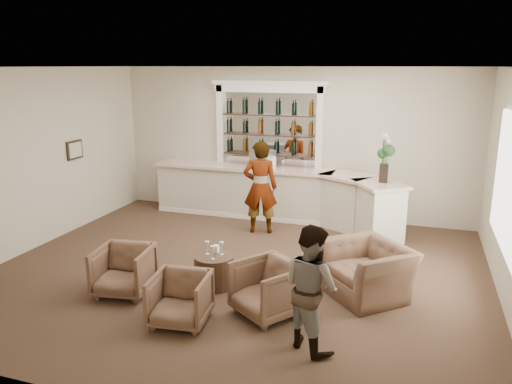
{
  "coord_description": "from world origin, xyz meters",
  "views": [
    {
      "loc": [
        2.7,
        -7.2,
        3.33
      ],
      "look_at": [
        0.03,
        0.9,
        1.15
      ],
      "focal_mm": 35.0,
      "sensor_mm": 36.0,
      "label": 1
    }
  ],
  "objects_px": {
    "sommelier": "(260,187)",
    "guest": "(311,287)",
    "armchair_center": "(180,299)",
    "cocktail_table": "(214,271)",
    "espresso_machine": "(263,159)",
    "bar_counter": "(277,195)",
    "armchair_far": "(367,270)",
    "armchair_left": "(124,270)",
    "armchair_right": "(268,289)",
    "flower_vase": "(385,155)"
  },
  "relations": [
    {
      "from": "sommelier",
      "to": "guest",
      "type": "height_order",
      "value": "sommelier"
    },
    {
      "from": "guest",
      "to": "armchair_center",
      "type": "xyz_separation_m",
      "value": [
        -1.74,
        0.03,
        -0.43
      ]
    },
    {
      "from": "cocktail_table",
      "to": "espresso_machine",
      "type": "xyz_separation_m",
      "value": [
        -0.36,
        3.62,
        1.09
      ]
    },
    {
      "from": "guest",
      "to": "espresso_machine",
      "type": "relative_size",
      "value": 3.41
    },
    {
      "from": "bar_counter",
      "to": "guest",
      "type": "xyz_separation_m",
      "value": [
        1.78,
        -4.83,
        0.2
      ]
    },
    {
      "from": "sommelier",
      "to": "espresso_machine",
      "type": "distance_m",
      "value": 1.03
    },
    {
      "from": "guest",
      "to": "armchair_far",
      "type": "xyz_separation_m",
      "value": [
        0.5,
        1.65,
        -0.39
      ]
    },
    {
      "from": "sommelier",
      "to": "armchair_left",
      "type": "relative_size",
      "value": 2.36
    },
    {
      "from": "armchair_right",
      "to": "espresso_machine",
      "type": "relative_size",
      "value": 1.82
    },
    {
      "from": "sommelier",
      "to": "armchair_far",
      "type": "xyz_separation_m",
      "value": [
        2.38,
        -2.26,
        -0.56
      ]
    },
    {
      "from": "armchair_right",
      "to": "flower_vase",
      "type": "height_order",
      "value": "flower_vase"
    },
    {
      "from": "armchair_left",
      "to": "armchair_far",
      "type": "xyz_separation_m",
      "value": [
        3.44,
        1.08,
        0.02
      ]
    },
    {
      "from": "bar_counter",
      "to": "armchair_center",
      "type": "bearing_deg",
      "value": -89.55
    },
    {
      "from": "cocktail_table",
      "to": "armchair_right",
      "type": "distance_m",
      "value": 1.21
    },
    {
      "from": "armchair_far",
      "to": "cocktail_table",
      "type": "bearing_deg",
      "value": -122.17
    },
    {
      "from": "sommelier",
      "to": "armchair_left",
      "type": "distance_m",
      "value": 3.56
    },
    {
      "from": "armchair_far",
      "to": "flower_vase",
      "type": "xyz_separation_m",
      "value": [
        -0.01,
        2.64,
        1.28
      ]
    },
    {
      "from": "cocktail_table",
      "to": "flower_vase",
      "type": "bearing_deg",
      "value": 53.81
    },
    {
      "from": "guest",
      "to": "armchair_far",
      "type": "distance_m",
      "value": 1.76
    },
    {
      "from": "flower_vase",
      "to": "armchair_far",
      "type": "bearing_deg",
      "value": -89.75
    },
    {
      "from": "bar_counter",
      "to": "armchair_left",
      "type": "distance_m",
      "value": 4.43
    },
    {
      "from": "sommelier",
      "to": "espresso_machine",
      "type": "relative_size",
      "value": 4.16
    },
    {
      "from": "bar_counter",
      "to": "armchair_far",
      "type": "bearing_deg",
      "value": -54.4
    },
    {
      "from": "armchair_right",
      "to": "cocktail_table",
      "type": "bearing_deg",
      "value": -175.03
    },
    {
      "from": "armchair_center",
      "to": "armchair_far",
      "type": "bearing_deg",
      "value": 29.06
    },
    {
      "from": "armchair_center",
      "to": "flower_vase",
      "type": "height_order",
      "value": "flower_vase"
    },
    {
      "from": "guest",
      "to": "flower_vase",
      "type": "xyz_separation_m",
      "value": [
        0.49,
        4.29,
        0.9
      ]
    },
    {
      "from": "cocktail_table",
      "to": "flower_vase",
      "type": "height_order",
      "value": "flower_vase"
    },
    {
      "from": "armchair_center",
      "to": "armchair_right",
      "type": "xyz_separation_m",
      "value": [
        1.02,
        0.58,
        0.04
      ]
    },
    {
      "from": "armchair_right",
      "to": "armchair_left",
      "type": "bearing_deg",
      "value": -143.9
    },
    {
      "from": "bar_counter",
      "to": "flower_vase",
      "type": "relative_size",
      "value": 6.07
    },
    {
      "from": "armchair_right",
      "to": "flower_vase",
      "type": "relative_size",
      "value": 0.88
    },
    {
      "from": "cocktail_table",
      "to": "espresso_machine",
      "type": "distance_m",
      "value": 3.8
    },
    {
      "from": "armchair_center",
      "to": "flower_vase",
      "type": "relative_size",
      "value": 0.8
    },
    {
      "from": "bar_counter",
      "to": "espresso_machine",
      "type": "xyz_separation_m",
      "value": [
        -0.34,
        -0.0,
        0.77
      ]
    },
    {
      "from": "bar_counter",
      "to": "cocktail_table",
      "type": "distance_m",
      "value": 3.63
    },
    {
      "from": "bar_counter",
      "to": "flower_vase",
      "type": "bearing_deg",
      "value": -13.48
    },
    {
      "from": "armchair_left",
      "to": "armchair_far",
      "type": "relative_size",
      "value": 0.67
    },
    {
      "from": "sommelier",
      "to": "armchair_far",
      "type": "height_order",
      "value": "sommelier"
    },
    {
      "from": "armchair_left",
      "to": "sommelier",
      "type": "bearing_deg",
      "value": 64.31
    },
    {
      "from": "cocktail_table",
      "to": "armchair_far",
      "type": "height_order",
      "value": "armchair_far"
    },
    {
      "from": "cocktail_table",
      "to": "espresso_machine",
      "type": "bearing_deg",
      "value": 95.67
    },
    {
      "from": "guest",
      "to": "armchair_right",
      "type": "distance_m",
      "value": 1.02
    },
    {
      "from": "bar_counter",
      "to": "armchair_left",
      "type": "xyz_separation_m",
      "value": [
        -1.16,
        -4.27,
        -0.21
      ]
    },
    {
      "from": "sommelier",
      "to": "flower_vase",
      "type": "xyz_separation_m",
      "value": [
        2.37,
        0.38,
        0.73
      ]
    },
    {
      "from": "cocktail_table",
      "to": "armchair_left",
      "type": "height_order",
      "value": "armchair_left"
    },
    {
      "from": "armchair_far",
      "to": "armchair_left",
      "type": "bearing_deg",
      "value": -115.64
    },
    {
      "from": "espresso_machine",
      "to": "bar_counter",
      "type": "bearing_deg",
      "value": 14.67
    },
    {
      "from": "bar_counter",
      "to": "espresso_machine",
      "type": "height_order",
      "value": "espresso_machine"
    },
    {
      "from": "guest",
      "to": "armchair_center",
      "type": "height_order",
      "value": "guest"
    }
  ]
}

